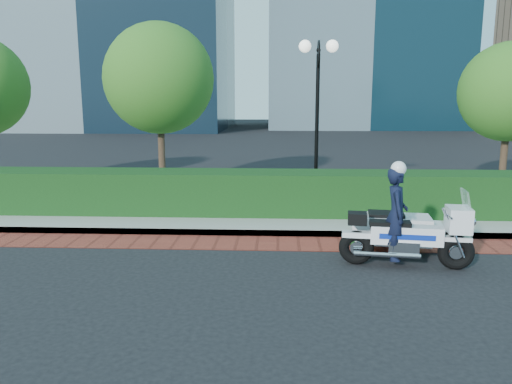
{
  "coord_description": "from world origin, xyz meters",
  "views": [
    {
      "loc": [
        0.02,
        -8.18,
        2.89
      ],
      "look_at": [
        -0.46,
        1.8,
        1.0
      ],
      "focal_mm": 35.0,
      "sensor_mm": 36.0,
      "label": 1
    }
  ],
  "objects_px": {
    "tree_c": "(510,92)",
    "police_motorcycle": "(399,227)",
    "tree_b": "(159,79)",
    "lamppost": "(318,95)"
  },
  "relations": [
    {
      "from": "tree_b",
      "to": "tree_c",
      "type": "relative_size",
      "value": 1.14
    },
    {
      "from": "lamppost",
      "to": "police_motorcycle",
      "type": "bearing_deg",
      "value": -76.1
    },
    {
      "from": "tree_c",
      "to": "police_motorcycle",
      "type": "bearing_deg",
      "value": -126.12
    },
    {
      "from": "tree_b",
      "to": "lamppost",
      "type": "bearing_deg",
      "value": -16.11
    },
    {
      "from": "tree_b",
      "to": "tree_c",
      "type": "bearing_deg",
      "value": -0.0
    },
    {
      "from": "police_motorcycle",
      "to": "lamppost",
      "type": "bearing_deg",
      "value": 110.76
    },
    {
      "from": "tree_c",
      "to": "police_motorcycle",
      "type": "distance_m",
      "value": 7.76
    },
    {
      "from": "tree_c",
      "to": "lamppost",
      "type": "bearing_deg",
      "value": -166.7
    },
    {
      "from": "lamppost",
      "to": "tree_c",
      "type": "bearing_deg",
      "value": 13.3
    },
    {
      "from": "lamppost",
      "to": "tree_b",
      "type": "distance_m",
      "value": 4.71
    }
  ]
}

